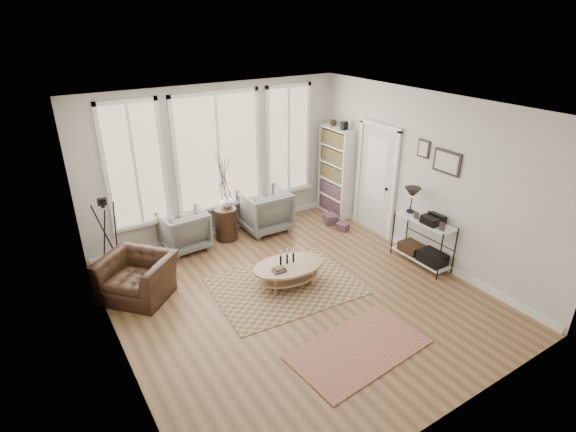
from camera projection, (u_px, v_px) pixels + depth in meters
room at (299, 212)px, 6.42m from camera, size 5.50×5.54×2.90m
bay_window at (219, 154)px, 8.40m from camera, size 4.14×0.12×2.24m
door at (376, 178)px, 8.65m from camera, size 0.09×1.06×2.22m
bookcase at (336, 172)px, 9.48m from camera, size 0.31×0.85×2.06m
low_shelf at (423, 237)px, 7.71m from camera, size 0.38×1.08×1.30m
wall_art at (441, 159)px, 7.26m from camera, size 0.04×0.88×0.44m
rug_main at (285, 286)px, 7.26m from camera, size 2.37×1.85×0.01m
rug_runner at (358, 349)px, 5.89m from camera, size 1.90×1.16×0.01m
coffee_table at (288, 269)px, 7.17m from camera, size 1.25×0.87×0.54m
armchair_left at (183, 230)px, 8.27m from camera, size 0.85×0.87×0.75m
armchair_right at (264, 210)px, 8.98m from camera, size 0.91×0.93×0.84m
side_table at (225, 198)px, 8.41m from camera, size 0.42×0.42×1.78m
vase at (227, 201)px, 8.55m from camera, size 0.28×0.28×0.24m
accent_chair at (137, 277)px, 6.89m from camera, size 1.36×1.35×0.66m
tripod_camera at (110, 242)px, 7.26m from camera, size 0.49×0.49×1.40m
book_stack_near at (330, 219)px, 9.37m from camera, size 0.32×0.37×0.20m
book_stack_far at (342, 227)px, 9.07m from camera, size 0.24×0.28×0.15m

